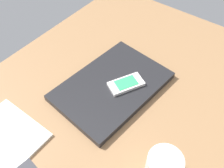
% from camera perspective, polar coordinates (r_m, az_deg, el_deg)
% --- Properties ---
extents(desk_surface, '(1.20, 0.80, 0.03)m').
position_cam_1_polar(desk_surface, '(0.72, -2.30, -7.69)').
color(desk_surface, olive).
rests_on(desk_surface, ground).
extents(laptop_closed, '(0.35, 0.26, 0.02)m').
position_cam_1_polar(laptop_closed, '(0.76, -0.00, -0.48)').
color(laptop_closed, black).
rests_on(laptop_closed, desk_surface).
extents(cell_phone_on_laptop, '(0.11, 0.09, 0.01)m').
position_cam_1_polar(cell_phone_on_laptop, '(0.75, 3.04, 0.13)').
color(cell_phone_on_laptop, silver).
rests_on(cell_phone_on_laptop, laptop_closed).
extents(notepad, '(0.14, 0.19, 0.01)m').
position_cam_1_polar(notepad, '(0.73, -22.51, -10.48)').
color(notepad, white).
rests_on(notepad, desk_surface).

